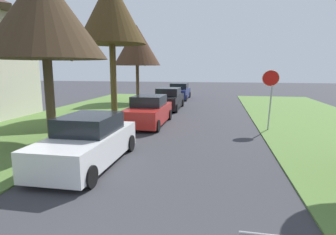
% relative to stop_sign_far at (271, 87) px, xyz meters
% --- Properties ---
extents(stop_sign_far, '(0.82, 0.65, 2.93)m').
position_rel_stop_sign_far_xyz_m(stop_sign_far, '(0.00, 0.00, 0.00)').
color(stop_sign_far, '#9EA0A5').
rests_on(stop_sign_far, grass_verge_right).
extents(street_tree_left_mid_a, '(4.76, 4.76, 6.76)m').
position_rel_stop_sign_far_xyz_m(street_tree_left_mid_a, '(-9.24, -3.87, 2.93)').
color(street_tree_left_mid_a, '#4C3C2A').
rests_on(street_tree_left_mid_a, grass_verge_left).
extents(street_tree_left_mid_b, '(4.24, 4.24, 8.43)m').
position_rel_stop_sign_far_xyz_m(street_tree_left_mid_b, '(-9.10, 2.86, 4.30)').
color(street_tree_left_mid_b, brown).
rests_on(street_tree_left_mid_b, grass_verge_left).
extents(street_tree_left_far, '(4.08, 4.08, 6.66)m').
position_rel_stop_sign_far_xyz_m(street_tree_left_far, '(-9.58, 9.88, 2.82)').
color(street_tree_left_far, brown).
rests_on(street_tree_left_far, grass_verge_left).
extents(parked_sedan_white, '(1.95, 4.40, 1.57)m').
position_rel_stop_sign_far_xyz_m(parked_sedan_white, '(-6.52, -6.14, -1.44)').
color(parked_sedan_white, white).
rests_on(parked_sedan_white, ground).
extents(parked_sedan_red, '(1.95, 4.40, 1.57)m').
position_rel_stop_sign_far_xyz_m(parked_sedan_red, '(-6.19, 0.41, -1.44)').
color(parked_sedan_red, red).
rests_on(parked_sedan_red, ground).
extents(parked_sedan_black, '(1.95, 4.40, 1.57)m').
position_rel_stop_sign_far_xyz_m(parked_sedan_black, '(-6.19, 6.38, -1.44)').
color(parked_sedan_black, black).
rests_on(parked_sedan_black, ground).
extents(parked_sedan_navy, '(1.95, 4.40, 1.57)m').
position_rel_stop_sign_far_xyz_m(parked_sedan_navy, '(-6.33, 13.26, -1.44)').
color(parked_sedan_navy, navy).
rests_on(parked_sedan_navy, ground).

